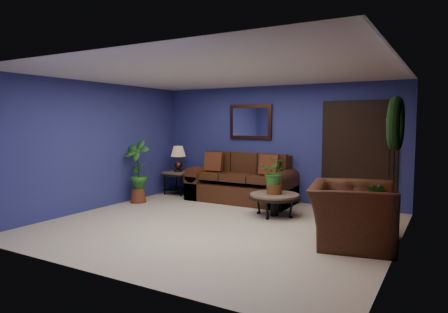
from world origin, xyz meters
The scene contains 18 objects.
floor centered at (0.00, 0.00, 0.00)m, with size 5.50×5.50×0.00m, color beige.
wall_back centered at (0.00, 2.50, 1.25)m, with size 5.50×0.04×2.50m, color navy.
wall_left centered at (-2.75, 0.00, 1.25)m, with size 0.04×5.00×2.50m, color navy.
wall_right_brick centered at (2.75, 0.00, 1.25)m, with size 0.04×5.00×2.50m, color maroon.
ceiling centered at (0.00, 0.00, 2.50)m, with size 5.50×5.00×0.02m, color silver.
crown_molding centered at (2.72, 0.00, 2.43)m, with size 0.03×5.00×0.14m, color white.
wall_mirror centered at (-0.60, 2.46, 1.72)m, with size 1.02×0.06×0.77m, color #432516.
closet_door centered at (1.75, 2.47, 1.05)m, with size 1.44×0.06×2.18m, color black.
wreath centered at (2.69, 0.05, 1.70)m, with size 0.72×0.72×0.16m, color black.
sofa centered at (-0.60, 2.09, 0.34)m, with size 2.31×1.00×1.04m.
coffee_table centered at (0.55, 1.12, 0.35)m, with size 0.95×0.95×0.41m.
end_table centered at (-2.30, 2.05, 0.41)m, with size 0.59×0.59×0.54m.
table_lamp centered at (-2.30, 2.05, 0.92)m, with size 0.35×0.35×0.59m.
side_chair centered at (0.14, 2.13, 0.59)m, with size 0.48×0.48×1.04m.
armchair centered at (2.15, 0.13, 0.42)m, with size 1.30×1.14×0.85m, color #431F13.
coffee_plant centered at (0.55, 1.12, 0.77)m, with size 0.54×0.48×0.67m.
floor_plant centered at (2.35, 0.65, 0.42)m, with size 0.40×0.34×0.81m.
tall_plant centered at (-2.45, 0.81, 0.72)m, with size 0.58×0.39×1.35m.
Camera 1 is at (3.34, -5.59, 1.73)m, focal length 32.00 mm.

